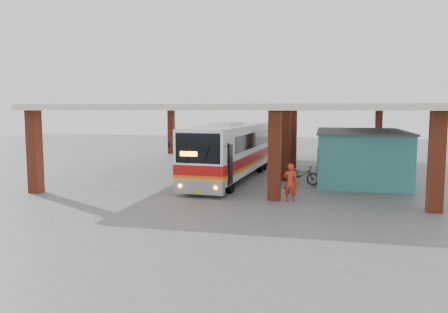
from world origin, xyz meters
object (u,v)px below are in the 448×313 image
at_px(coach_bus, 231,151).
at_px(motorcycle, 301,175).
at_px(pedestrian, 290,182).
at_px(red_chair, 320,166).

relative_size(coach_bus, motorcycle, 5.83).
xyz_separation_m(coach_bus, pedestrian, (4.13, -5.70, -0.89)).
bearing_deg(red_chair, coach_bus, -111.13).
bearing_deg(coach_bus, pedestrian, -50.71).
bearing_deg(coach_bus, red_chair, 47.93).
relative_size(motorcycle, red_chair, 2.80).
distance_m(coach_bus, red_chair, 7.75).
bearing_deg(pedestrian, red_chair, -93.25).
bearing_deg(motorcycle, pedestrian, -167.46).
height_order(coach_bus, pedestrian, coach_bus).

